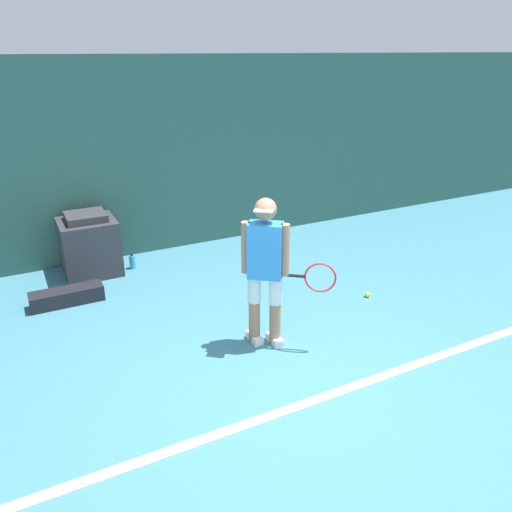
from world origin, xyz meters
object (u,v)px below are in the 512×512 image
Objects in this scene: covered_chair at (90,245)px; equipment_bag at (67,296)px; tennis_player at (266,267)px; tennis_ball at (367,294)px; water_bottle at (133,261)px.

covered_chair is 1.01× the size of equipment_bag.
equipment_bag is (-1.76, 1.89, -0.79)m from tennis_player.
tennis_ball is 0.08× the size of covered_chair.
equipment_bag is at bearing 170.27° from tennis_player.
covered_chair is (-2.95, 2.36, 0.38)m from tennis_ball.
water_bottle is at bearing 143.90° from tennis_player.
covered_chair is at bearing 141.37° from tennis_ball.
tennis_player is 2.70m from equipment_bag.
covered_chair is at bearing 168.15° from water_bottle.
tennis_player reaches higher than covered_chair.
tennis_ball is (1.64, 0.34, -0.85)m from tennis_player.
tennis_ball is at bearing -24.44° from equipment_bag.
tennis_ball is 0.08× the size of equipment_bag.
tennis_player is 1.88m from tennis_ball.
tennis_ball is 3.30m from water_bottle.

